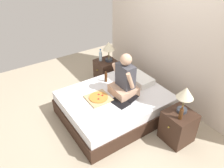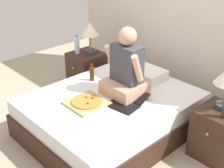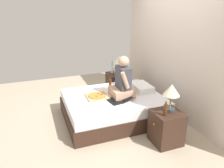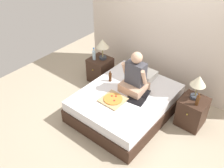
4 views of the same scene
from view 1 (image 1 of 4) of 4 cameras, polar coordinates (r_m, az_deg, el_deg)
The scene contains 14 objects.
ground_plane at distance 4.22m, azimuth 0.69°, elevation -7.91°, with size 5.78×5.78×0.00m, color tan.
wall_back at distance 4.33m, azimuth 15.28°, elevation 11.46°, with size 3.78×0.12×2.50m, color beige.
bed at distance 4.07m, azimuth 0.71°, elevation -5.49°, with size 1.49×1.86×0.46m.
nightstand_left at distance 5.02m, azimuth -1.53°, elevation 3.30°, with size 0.44×0.47×0.54m.
lamp_on_left_nightstand at distance 4.74m, azimuth -0.86°, elevation 9.55°, with size 0.26×0.26×0.45m.
water_bottle at distance 4.85m, azimuth -3.02°, elevation 7.31°, with size 0.07×0.07×0.28m.
nightstand_right at distance 3.74m, azimuth 16.84°, elevation -10.56°, with size 0.44×0.47×0.54m.
lamp_on_right_nightstand at distance 3.42m, azimuth 18.62°, elevation -2.61°, with size 0.26×0.26×0.45m.
beer_bottle at distance 3.41m, azimuth 17.59°, elevation -7.41°, with size 0.06×0.06×0.23m.
pillow at distance 4.29m, azimuth 7.22°, elevation 1.29°, with size 0.52×0.34×0.12m, color white.
person_seated at distance 3.81m, azimuth 3.30°, elevation 1.05°, with size 0.47×0.40×0.78m.
laptop at distance 3.77m, azimuth 2.84°, elevation -4.25°, with size 0.37×0.45×0.07m.
pizza_box at distance 3.83m, azimuth -3.54°, elevation -3.67°, with size 0.41×0.41×0.05m.
beer_bottle_on_bed at distance 4.25m, azimuth -1.61°, elevation 1.74°, with size 0.06×0.06×0.22m.
Camera 1 is at (2.60, -1.82, 2.78)m, focal length 35.00 mm.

